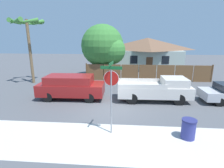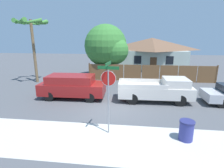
% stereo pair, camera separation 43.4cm
% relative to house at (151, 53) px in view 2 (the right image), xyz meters
% --- Properties ---
extents(ground_plane, '(80.00, 80.00, 0.00)m').
position_rel_house_xyz_m(ground_plane, '(-4.22, -17.20, -2.37)').
color(ground_plane, '#4C4F54').
extents(sidewalk_strip, '(36.00, 3.20, 0.01)m').
position_rel_house_xyz_m(sidewalk_strip, '(-4.22, -20.80, -2.37)').
color(sidewalk_strip, beige).
rests_on(sidewalk_strip, ground).
extents(wooden_fence, '(13.53, 0.12, 1.87)m').
position_rel_house_xyz_m(wooden_fence, '(-0.88, -8.96, -1.49)').
color(wooden_fence, brown).
rests_on(wooden_fence, ground).
extents(house, '(10.34, 7.14, 4.58)m').
position_rel_house_xyz_m(house, '(0.00, 0.00, 0.00)').
color(house, '#B2C1B7').
rests_on(house, ground).
extents(oak_tree, '(5.14, 4.90, 6.12)m').
position_rel_house_xyz_m(oak_tree, '(-5.78, -7.27, 1.19)').
color(oak_tree, brown).
rests_on(oak_tree, ground).
extents(palm_tree, '(3.12, 3.34, 6.38)m').
position_rel_house_xyz_m(palm_tree, '(-12.86, -10.73, 3.13)').
color(palm_tree, brown).
rests_on(palm_tree, ground).
extents(red_suv, '(5.01, 2.14, 1.80)m').
position_rel_house_xyz_m(red_suv, '(-7.41, -15.16, -1.40)').
color(red_suv, maroon).
rests_on(red_suv, ground).
extents(orange_pickup, '(5.33, 2.06, 1.76)m').
position_rel_house_xyz_m(orange_pickup, '(-0.94, -15.15, -1.49)').
color(orange_pickup, silver).
rests_on(orange_pickup, ground).
extents(stop_sign, '(1.00, 0.90, 3.52)m').
position_rel_house_xyz_m(stop_sign, '(-3.90, -20.04, 0.04)').
color(stop_sign, gray).
rests_on(stop_sign, ground).
extents(trash_bin, '(0.67, 0.67, 0.95)m').
position_rel_house_xyz_m(trash_bin, '(-0.29, -20.24, -1.89)').
color(trash_bin, navy).
rests_on(trash_bin, ground).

